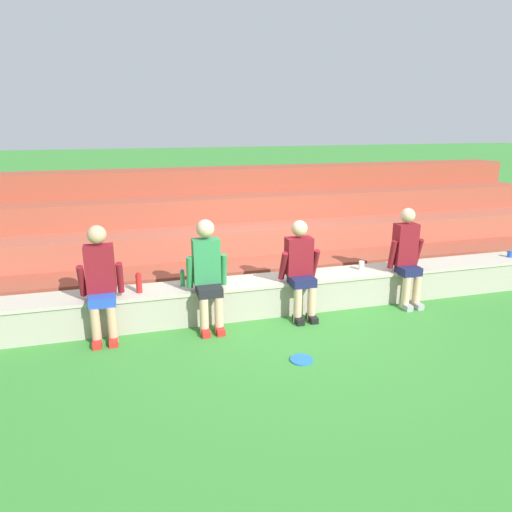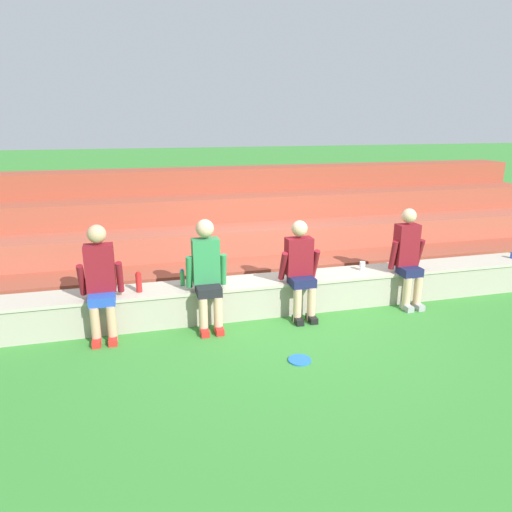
{
  "view_description": "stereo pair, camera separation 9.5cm",
  "coord_description": "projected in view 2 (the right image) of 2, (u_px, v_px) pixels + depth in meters",
  "views": [
    {
      "loc": [
        -2.06,
        -5.53,
        2.58
      ],
      "look_at": [
        -0.44,
        0.26,
        0.82
      ],
      "focal_mm": 32.68,
      "sensor_mm": 36.0,
      "label": 1
    },
    {
      "loc": [
        -1.97,
        -5.55,
        2.58
      ],
      "look_at": [
        -0.44,
        0.26,
        0.82
      ],
      "focal_mm": 32.68,
      "sensor_mm": 36.0,
      "label": 2
    }
  ],
  "objects": [
    {
      "name": "person_left_of_center",
      "position": [
        207.0,
        271.0,
        5.86
      ],
      "size": [
        0.52,
        0.55,
        1.4
      ],
      "color": "#DBAD89",
      "rests_on": "ground"
    },
    {
      "name": "plastic_cup_right_end",
      "position": [
        362.0,
        266.0,
        6.76
      ],
      "size": [
        0.08,
        0.08,
        0.13
      ],
      "primitive_type": "cylinder",
      "color": "white",
      "rests_on": "stone_seating_wall"
    },
    {
      "name": "brick_bleachers",
      "position": [
        247.0,
        229.0,
        8.6
      ],
      "size": [
        11.72,
        2.87,
        1.69
      ],
      "color": "#9D4632",
      "rests_on": "ground"
    },
    {
      "name": "stone_seating_wall",
      "position": [
        286.0,
        292.0,
        6.53
      ],
      "size": [
        7.89,
        0.56,
        0.47
      ],
      "color": "#A8A08E",
      "rests_on": "ground"
    },
    {
      "name": "water_bottle_mid_left",
      "position": [
        182.0,
        278.0,
        6.13
      ],
      "size": [
        0.06,
        0.06,
        0.23
      ],
      "color": "green",
      "rests_on": "stone_seating_wall"
    },
    {
      "name": "frisbee",
      "position": [
        300.0,
        360.0,
        5.18
      ],
      "size": [
        0.26,
        0.26,
        0.02
      ],
      "primitive_type": "cylinder",
      "color": "blue",
      "rests_on": "ground"
    },
    {
      "name": "ground_plane",
      "position": [
        292.0,
        316.0,
        6.36
      ],
      "size": [
        80.0,
        80.0,
        0.0
      ],
      "primitive_type": "plane",
      "color": "#388433"
    },
    {
      "name": "person_far_left",
      "position": [
        101.0,
        279.0,
        5.57
      ],
      "size": [
        0.52,
        0.52,
        1.4
      ],
      "color": "tan",
      "rests_on": "ground"
    },
    {
      "name": "person_center",
      "position": [
        300.0,
        267.0,
        6.18
      ],
      "size": [
        0.53,
        0.52,
        1.31
      ],
      "color": "#DBAD89",
      "rests_on": "ground"
    },
    {
      "name": "water_bottle_center_gap",
      "position": [
        139.0,
        282.0,
        5.9
      ],
      "size": [
        0.07,
        0.07,
        0.27
      ],
      "color": "red",
      "rests_on": "stone_seating_wall"
    },
    {
      "name": "person_right_of_center",
      "position": [
        408.0,
        255.0,
        6.58
      ],
      "size": [
        0.5,
        0.5,
        1.39
      ],
      "color": "#DBAD89",
      "rests_on": "ground"
    }
  ]
}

